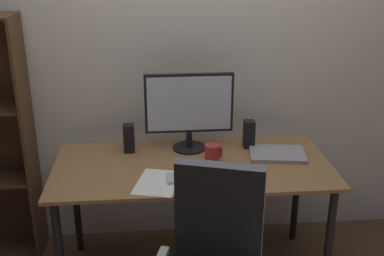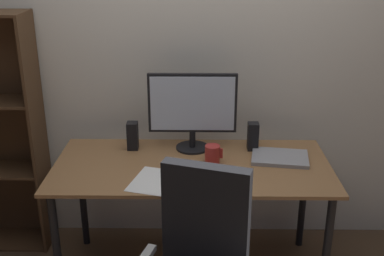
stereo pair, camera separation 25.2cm
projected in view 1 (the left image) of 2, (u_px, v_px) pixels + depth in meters
back_wall at (185, 47)px, 3.01m from camera, size 6.40×0.10×2.60m
desk at (192, 177)px, 2.74m from camera, size 1.56×0.73×0.74m
monitor at (189, 107)px, 2.82m from camera, size 0.52×0.20×0.47m
keyboard at (194, 178)px, 2.54m from camera, size 0.29×0.12×0.02m
mouse at (232, 175)px, 2.55m from camera, size 0.07×0.10×0.03m
coffee_mug at (212, 153)px, 2.73m from camera, size 0.10×0.09×0.10m
laptop at (277, 154)px, 2.82m from camera, size 0.35×0.27×0.02m
speaker_left at (129, 138)px, 2.85m from camera, size 0.06×0.07×0.17m
speaker_right at (249, 134)px, 2.91m from camera, size 0.06×0.07×0.17m
paper_sheet at (158, 182)px, 2.51m from camera, size 0.28×0.34×0.00m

